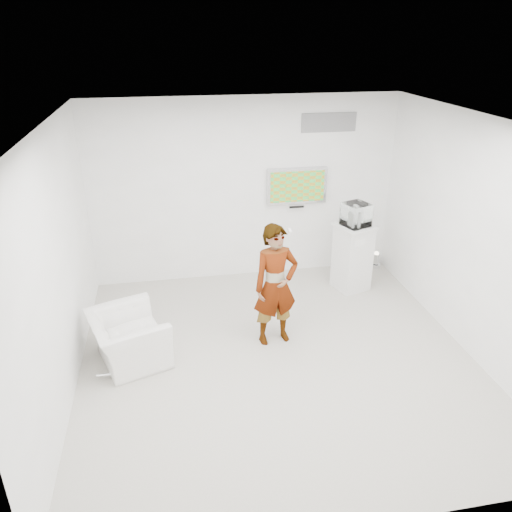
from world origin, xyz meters
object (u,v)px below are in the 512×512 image
object	(u,v)px
pedestal	(352,257)
floor_uplight	(376,260)
tv	(297,186)
person	(276,285)
armchair	(128,338)

from	to	relation	value
pedestal	floor_uplight	bearing A→B (deg)	42.18
tv	person	xyz separation A→B (m)	(-0.79, -2.03, -0.71)
tv	person	distance (m)	2.29
armchair	pedestal	xyz separation A→B (m)	(3.48, 1.36, 0.23)
person	pedestal	bearing A→B (deg)	28.97
floor_uplight	pedestal	bearing A→B (deg)	-137.82
tv	pedestal	size ratio (longest dim) A/B	0.91
person	floor_uplight	world-z (taller)	person
armchair	floor_uplight	bearing A→B (deg)	-83.28
person	pedestal	size ratio (longest dim) A/B	1.53
tv	floor_uplight	bearing A→B (deg)	-4.65
armchair	floor_uplight	size ratio (longest dim) A/B	3.47
tv	pedestal	bearing A→B (deg)	-45.84
tv	armchair	distance (m)	3.68
tv	armchair	bearing A→B (deg)	-141.88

